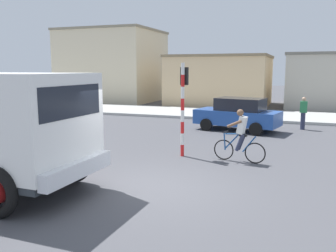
% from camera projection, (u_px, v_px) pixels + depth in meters
% --- Properties ---
extents(ground_plane, '(120.00, 120.00, 0.00)m').
position_uv_depth(ground_plane, '(152.00, 188.00, 9.20)').
color(ground_plane, '#4C4C51').
extents(sidewalk_far, '(80.00, 5.00, 0.16)m').
position_uv_depth(sidewalk_far, '(243.00, 115.00, 23.17)').
color(sidewalk_far, '#ADADA8').
rests_on(sidewalk_far, ground).
extents(cyclist, '(1.72, 0.53, 1.72)m').
position_uv_depth(cyclist, '(240.00, 136.00, 11.69)').
color(cyclist, black).
rests_on(cyclist, ground).
extents(traffic_light_pole, '(0.24, 0.43, 3.20)m').
position_uv_depth(traffic_light_pole, '(183.00, 96.00, 12.35)').
color(traffic_light_pole, red).
rests_on(traffic_light_pole, ground).
extents(car_red_near, '(4.26, 2.47, 1.60)m').
position_uv_depth(car_red_near, '(238.00, 114.00, 17.64)').
color(car_red_near, '#234C9E').
rests_on(car_red_near, ground).
extents(pedestrian_near_kerb, '(0.34, 0.22, 1.62)m').
position_uv_depth(pedestrian_near_kerb, '(303.00, 113.00, 17.95)').
color(pedestrian_near_kerb, '#2D334C').
rests_on(pedestrian_near_kerb, ground).
extents(building_corner_left, '(8.47, 7.55, 6.54)m').
position_uv_depth(building_corner_left, '(113.00, 66.00, 34.16)').
color(building_corner_left, beige).
rests_on(building_corner_left, ground).
extents(building_mid_block, '(7.86, 7.42, 4.08)m').
position_uv_depth(building_mid_block, '(221.00, 80.00, 30.08)').
color(building_mid_block, '#D1B284').
rests_on(building_mid_block, ground).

